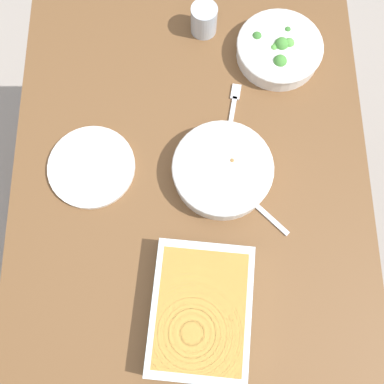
{
  "coord_description": "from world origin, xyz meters",
  "views": [
    {
      "loc": [
        0.34,
        -0.0,
        1.83
      ],
      "look_at": [
        0.0,
        0.0,
        0.74
      ],
      "focal_mm": 42.9,
      "sensor_mm": 36.0,
      "label": 1
    }
  ],
  "objects_px": {
    "drink_cup": "(205,21)",
    "spoon_by_stew": "(255,203)",
    "stew_bowl": "(224,170)",
    "baking_dish": "(202,311)",
    "side_plate": "(93,167)",
    "fork_on_table": "(234,109)",
    "broccoli_bowl": "(280,49)"
  },
  "relations": [
    {
      "from": "stew_bowl",
      "to": "spoon_by_stew",
      "type": "xyz_separation_m",
      "value": [
        0.08,
        0.08,
        -0.03
      ]
    },
    {
      "from": "drink_cup",
      "to": "side_plate",
      "type": "distance_m",
      "value": 0.5
    },
    {
      "from": "baking_dish",
      "to": "drink_cup",
      "type": "xyz_separation_m",
      "value": [
        -0.76,
        0.02,
        0.0
      ]
    },
    {
      "from": "baking_dish",
      "to": "drink_cup",
      "type": "relative_size",
      "value": 3.78
    },
    {
      "from": "broccoli_bowl",
      "to": "spoon_by_stew",
      "type": "bearing_deg",
      "value": -11.51
    },
    {
      "from": "spoon_by_stew",
      "to": "stew_bowl",
      "type": "bearing_deg",
      "value": -135.06
    },
    {
      "from": "broccoli_bowl",
      "to": "spoon_by_stew",
      "type": "relative_size",
      "value": 1.68
    },
    {
      "from": "drink_cup",
      "to": "fork_on_table",
      "type": "xyz_separation_m",
      "value": [
        0.25,
        0.07,
        -0.04
      ]
    },
    {
      "from": "baking_dish",
      "to": "spoon_by_stew",
      "type": "bearing_deg",
      "value": 152.69
    },
    {
      "from": "side_plate",
      "to": "spoon_by_stew",
      "type": "bearing_deg",
      "value": 76.52
    },
    {
      "from": "baking_dish",
      "to": "side_plate",
      "type": "height_order",
      "value": "baking_dish"
    },
    {
      "from": "drink_cup",
      "to": "spoon_by_stew",
      "type": "distance_m",
      "value": 0.52
    },
    {
      "from": "stew_bowl",
      "to": "side_plate",
      "type": "relative_size",
      "value": 1.13
    },
    {
      "from": "stew_bowl",
      "to": "side_plate",
      "type": "distance_m",
      "value": 0.33
    },
    {
      "from": "spoon_by_stew",
      "to": "fork_on_table",
      "type": "relative_size",
      "value": 0.77
    },
    {
      "from": "drink_cup",
      "to": "side_plate",
      "type": "relative_size",
      "value": 0.39
    },
    {
      "from": "side_plate",
      "to": "fork_on_table",
      "type": "bearing_deg",
      "value": 113.7
    },
    {
      "from": "stew_bowl",
      "to": "baking_dish",
      "type": "height_order",
      "value": "baking_dish"
    },
    {
      "from": "fork_on_table",
      "to": "spoon_by_stew",
      "type": "bearing_deg",
      "value": 9.27
    },
    {
      "from": "drink_cup",
      "to": "spoon_by_stew",
      "type": "height_order",
      "value": "drink_cup"
    },
    {
      "from": "stew_bowl",
      "to": "spoon_by_stew",
      "type": "relative_size",
      "value": 1.81
    },
    {
      "from": "baking_dish",
      "to": "fork_on_table",
      "type": "relative_size",
      "value": 1.81
    },
    {
      "from": "stew_bowl",
      "to": "baking_dish",
      "type": "bearing_deg",
      "value": -9.72
    },
    {
      "from": "stew_bowl",
      "to": "spoon_by_stew",
      "type": "bearing_deg",
      "value": 44.94
    },
    {
      "from": "broccoli_bowl",
      "to": "baking_dish",
      "type": "xyz_separation_m",
      "value": [
        0.68,
        -0.22,
        0.0
      ]
    },
    {
      "from": "stew_bowl",
      "to": "side_plate",
      "type": "bearing_deg",
      "value": -93.6
    },
    {
      "from": "broccoli_bowl",
      "to": "drink_cup",
      "type": "height_order",
      "value": "drink_cup"
    },
    {
      "from": "broccoli_bowl",
      "to": "drink_cup",
      "type": "bearing_deg",
      "value": -113.18
    },
    {
      "from": "stew_bowl",
      "to": "fork_on_table",
      "type": "relative_size",
      "value": 1.4
    },
    {
      "from": "fork_on_table",
      "to": "side_plate",
      "type": "bearing_deg",
      "value": -66.3
    },
    {
      "from": "broccoli_bowl",
      "to": "fork_on_table",
      "type": "xyz_separation_m",
      "value": [
        0.16,
        -0.13,
        -0.03
      ]
    },
    {
      "from": "stew_bowl",
      "to": "broccoli_bowl",
      "type": "distance_m",
      "value": 0.38
    }
  ]
}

